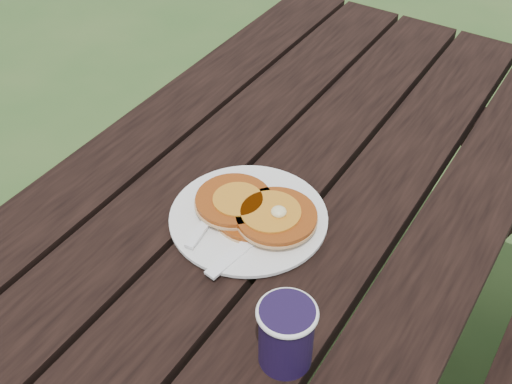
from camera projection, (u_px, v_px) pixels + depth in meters
The scene contains 6 objects.
picnic_table at pixel (231, 377), 1.28m from camera, with size 1.36×1.80×0.75m.
plate at pixel (249, 218), 1.06m from camera, with size 0.25×0.25×0.01m, color white.
pancake_stack at pixel (256, 210), 1.05m from camera, with size 0.21×0.13×0.04m.
knife at pixel (248, 243), 1.01m from camera, with size 0.02×0.18×0.01m, color white.
fork at pixel (205, 224), 1.03m from camera, with size 0.03×0.16×0.01m, color white, non-canonical shape.
coffee_cup at pixel (286, 332), 0.83m from camera, with size 0.08×0.08×0.10m.
Camera 1 is at (0.42, -0.57, 1.49)m, focal length 45.00 mm.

